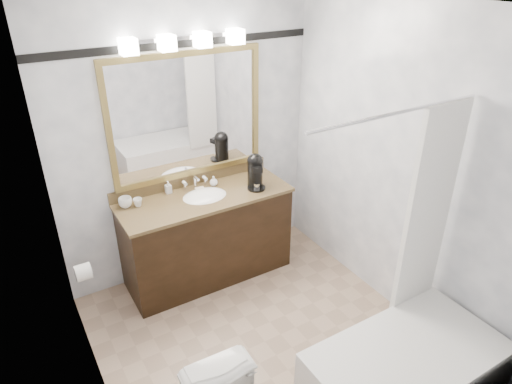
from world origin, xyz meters
The scene contains 13 objects.
room centered at (0.00, 0.00, 1.25)m, with size 2.42×2.62×2.52m.
vanity centered at (0.00, 1.02, 0.44)m, with size 1.53×0.58×0.97m.
mirror centered at (0.00, 1.28, 1.50)m, with size 1.40×0.04×1.10m.
vanity_light_bar centered at (0.00, 1.23, 2.13)m, with size 1.02×0.14×0.12m.
accent_stripe centered at (0.00, 1.29, 2.10)m, with size 2.40×0.01×0.06m, color black.
bathtub centered at (0.55, -0.90, 0.28)m, with size 1.30×0.75×1.96m.
tp_roll centered at (-1.14, 0.66, 0.70)m, with size 0.12×0.12×0.11m, color white.
coffee_maker centered at (0.47, 0.94, 1.01)m, with size 0.17×0.21×0.32m.
cup_left centered at (-0.65, 1.18, 0.89)m, with size 0.11×0.11×0.09m, color white.
cup_right centered at (-0.56, 1.14, 0.89)m, with size 0.08×0.08×0.07m, color white.
soap_bottle_a centered at (-0.25, 1.23, 0.91)m, with size 0.05×0.05×0.11m, color white.
soap_bottle_b centered at (0.16, 1.16, 0.90)m, with size 0.07×0.07×0.09m, color white.
soap_bar centered at (0.01, 1.13, 0.86)m, with size 0.08×0.05×0.02m, color beige.
Camera 1 is at (-1.43, -2.24, 2.74)m, focal length 32.00 mm.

